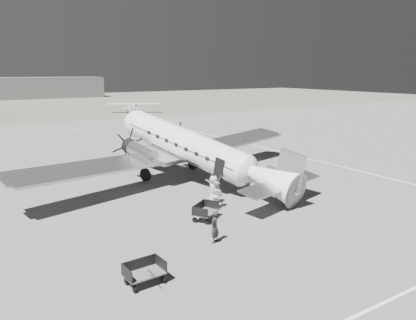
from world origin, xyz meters
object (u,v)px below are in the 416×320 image
object	(u,v)px
dc3_airliner	(194,151)
baggage_cart_far	(145,273)
passenger	(214,190)
light_plane_right	(133,108)
baggage_cart_near	(206,212)
ground_crew	(215,227)
ramp_agent	(217,195)
hangar_main	(33,88)

from	to	relation	value
dc3_airliner	baggage_cart_far	size ratio (longest dim) A/B	15.96
passenger	light_plane_right	bearing A→B (deg)	-19.09
baggage_cart_near	ground_crew	xyz separation A→B (m)	(-1.29, -2.96, 0.35)
ground_crew	ramp_agent	bearing A→B (deg)	-155.00
hangar_main	dc3_airliner	distance (m)	115.99
ground_crew	dc3_airliner	bearing A→B (deg)	-145.61
ramp_agent	hangar_main	bearing A→B (deg)	-14.72
hangar_main	ramp_agent	size ratio (longest dim) A/B	23.99
dc3_airliner	light_plane_right	bearing A→B (deg)	58.29
baggage_cart_far	ground_crew	distance (m)	5.06
dc3_airliner	baggage_cart_far	distance (m)	15.52
baggage_cart_near	passenger	size ratio (longest dim) A/B	0.92
hangar_main	ground_crew	xyz separation A→B (m)	(-11.83, -126.00, -2.46)
ramp_agent	baggage_cart_near	bearing A→B (deg)	119.55
hangar_main	baggage_cart_near	bearing A→B (deg)	-94.90
light_plane_right	hangar_main	bearing A→B (deg)	126.17
ramp_agent	passenger	distance (m)	0.85
ground_crew	baggage_cart_near	bearing A→B (deg)	-144.32
ramp_agent	passenger	xyz separation A→B (m)	(0.28, 0.80, 0.07)
ramp_agent	dc3_airliner	bearing A→B (deg)	-27.25
hangar_main	ramp_agent	distance (m)	121.95
baggage_cart_far	passenger	size ratio (longest dim) A/B	0.89
hangar_main	light_plane_right	world-z (taller)	hangar_main
ground_crew	light_plane_right	bearing A→B (deg)	-139.02
baggage_cart_near	ramp_agent	bearing A→B (deg)	6.64
light_plane_right	baggage_cart_near	world-z (taller)	light_plane_right
dc3_airliner	light_plane_right	distance (m)	55.97
light_plane_right	passenger	bearing A→B (deg)	-79.15
baggage_cart_near	passenger	world-z (taller)	passenger
hangar_main	ground_crew	size ratio (longest dim) A/B	25.10
baggage_cart_near	baggage_cart_far	world-z (taller)	baggage_cart_near
dc3_airliner	baggage_cart_far	bearing A→B (deg)	-142.41
passenger	ground_crew	bearing A→B (deg)	145.58
ramp_agent	passenger	bearing A→B (deg)	-29.92
light_plane_right	dc3_airliner	bearing A→B (deg)	-79.21
dc3_airliner	ramp_agent	xyz separation A→B (m)	(-1.75, -5.84, -1.68)
light_plane_right	ramp_agent	world-z (taller)	light_plane_right
dc3_airliner	passenger	world-z (taller)	dc3_airliner
hangar_main	baggage_cart_far	world-z (taller)	hangar_main
dc3_airliner	baggage_cart_near	size ratio (longest dim) A/B	15.47
hangar_main	ground_crew	distance (m)	126.57
light_plane_right	baggage_cart_far	size ratio (longest dim) A/B	6.46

